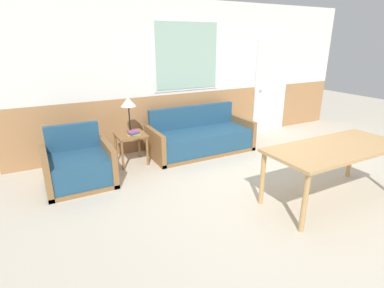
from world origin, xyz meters
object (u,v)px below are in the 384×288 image
(side_table, at_px, (131,139))
(table_lamp, at_px, (128,103))
(couch, at_px, (201,139))
(dining_table, at_px, (336,152))
(armchair, at_px, (79,167))

(side_table, xyz_separation_m, table_lamp, (0.03, 0.08, 0.60))
(couch, bearing_deg, side_table, 176.95)
(table_lamp, bearing_deg, dining_table, -52.72)
(armchair, distance_m, side_table, 1.01)
(couch, xyz_separation_m, dining_table, (0.62, -2.35, 0.42))
(table_lamp, relative_size, dining_table, 0.32)
(side_table, height_order, dining_table, dining_table)
(side_table, distance_m, dining_table, 3.11)
(side_table, bearing_deg, couch, -3.05)
(dining_table, bearing_deg, couch, 104.77)
(couch, bearing_deg, table_lamp, 173.18)
(couch, xyz_separation_m, table_lamp, (-1.29, 0.15, 0.78))
(couch, height_order, side_table, couch)
(armchair, distance_m, table_lamp, 1.30)
(armchair, distance_m, dining_table, 3.51)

